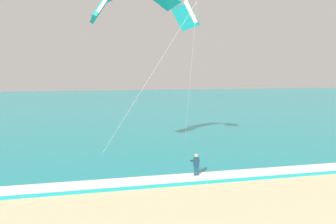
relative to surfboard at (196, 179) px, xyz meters
name	(u,v)px	position (x,y,z in m)	size (l,w,h in m)	color
sea	(132,104)	(5.08, 58.77, 0.07)	(200.00, 120.00, 0.20)	teal
surf_foam	(267,171)	(5.08, -0.23, 0.19)	(200.00, 1.76, 0.04)	white
surfboard	(196,179)	(0.00, 0.00, 0.00)	(0.68, 1.46, 0.09)	#239EC6
kitesurfer	(196,165)	(0.00, 0.02, 0.91)	(0.58, 0.58, 1.69)	#143347
kite_primary	(144,1)	(-2.27, 5.88, 12.43)	(8.95, 7.58, 12.64)	teal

